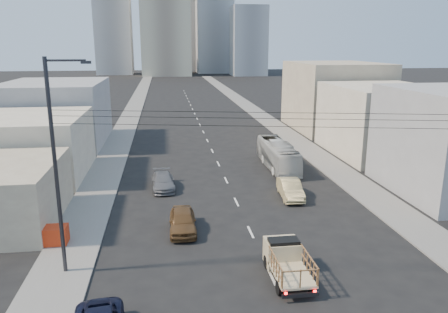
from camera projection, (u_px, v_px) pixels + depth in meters
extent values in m
plane|color=black|center=(281.00, 296.00, 22.49)|extent=(420.00, 420.00, 0.00)
cube|color=slate|center=(134.00, 108.00, 88.09)|extent=(3.50, 180.00, 0.12)
cube|color=slate|center=(248.00, 106.00, 91.20)|extent=(3.50, 180.00, 0.12)
cube|color=silver|center=(271.00, 276.00, 24.41)|extent=(0.15, 2.00, 0.01)
cube|color=silver|center=(251.00, 232.00, 30.17)|extent=(0.15, 2.00, 0.01)
cube|color=silver|center=(236.00, 202.00, 35.92)|extent=(0.15, 2.00, 0.01)
cube|color=silver|center=(226.00, 180.00, 41.68)|extent=(0.15, 2.00, 0.01)
cube|color=silver|center=(218.00, 164.00, 47.44)|extent=(0.15, 2.00, 0.01)
cube|color=silver|center=(212.00, 151.00, 53.20)|extent=(0.15, 2.00, 0.01)
cube|color=silver|center=(207.00, 140.00, 58.95)|extent=(0.15, 2.00, 0.01)
cube|color=silver|center=(203.00, 132.00, 64.71)|extent=(0.15, 2.00, 0.01)
cube|color=silver|center=(200.00, 125.00, 70.47)|extent=(0.15, 2.00, 0.01)
cube|color=silver|center=(197.00, 119.00, 76.22)|extent=(0.15, 2.00, 0.01)
cube|color=silver|center=(195.00, 114.00, 81.98)|extent=(0.15, 2.00, 0.01)
cube|color=silver|center=(193.00, 109.00, 87.74)|extent=(0.15, 2.00, 0.01)
cube|color=silver|center=(191.00, 105.00, 93.49)|extent=(0.15, 2.00, 0.01)
cube|color=silver|center=(189.00, 102.00, 99.25)|extent=(0.15, 2.00, 0.01)
cube|color=silver|center=(187.00, 98.00, 105.01)|extent=(0.15, 2.00, 0.01)
cube|color=silver|center=(186.00, 96.00, 110.77)|extent=(0.15, 2.00, 0.01)
cube|color=silver|center=(185.00, 93.00, 116.52)|extent=(0.15, 2.00, 0.01)
cube|color=silver|center=(184.00, 91.00, 122.28)|extent=(0.15, 2.00, 0.01)
cube|color=#C7B185|center=(292.00, 274.00, 23.26)|extent=(1.90, 3.00, 0.12)
cube|color=#C7B185|center=(282.00, 253.00, 25.11)|extent=(1.90, 1.60, 1.50)
cube|color=black|center=(283.00, 245.00, 24.72)|extent=(1.70, 0.90, 0.70)
cube|color=#2D2D33|center=(300.00, 295.00, 21.84)|extent=(1.90, 0.12, 0.22)
cube|color=#FF0C0C|center=(286.00, 294.00, 21.71)|extent=(0.15, 0.05, 0.12)
cube|color=#FF0C0C|center=(315.00, 291.00, 21.91)|extent=(0.15, 0.05, 0.12)
cylinder|color=black|center=(267.00, 262.00, 25.24)|extent=(0.25, 0.76, 0.76)
cylinder|color=black|center=(295.00, 260.00, 25.46)|extent=(0.25, 0.76, 0.76)
cylinder|color=black|center=(279.00, 288.00, 22.55)|extent=(0.25, 0.76, 0.76)
cylinder|color=black|center=(311.00, 285.00, 22.78)|extent=(0.25, 0.76, 0.76)
imported|color=#B7B8B4|center=(278.00, 155.00, 45.55)|extent=(2.43, 10.12, 2.81)
imported|color=brown|center=(183.00, 221.00, 30.11)|extent=(1.89, 4.54, 1.54)
imported|color=tan|center=(290.00, 189.00, 36.80)|extent=(1.97, 4.76, 1.53)
imported|color=slate|center=(163.00, 181.00, 39.06)|extent=(2.18, 4.84, 1.38)
cylinder|color=#2D2D33|center=(56.00, 171.00, 23.32)|extent=(0.22, 0.22, 12.00)
cylinder|color=#2D2D33|center=(65.00, 60.00, 22.01)|extent=(2.00, 0.12, 0.12)
cube|color=#2D2D33|center=(86.00, 62.00, 22.16)|extent=(0.50, 0.25, 0.15)
cylinder|color=black|center=(279.00, 113.00, 21.62)|extent=(23.01, 5.02, 0.02)
cylinder|color=black|center=(279.00, 119.00, 21.69)|extent=(23.01, 5.02, 0.02)
cylinder|color=black|center=(279.00, 127.00, 21.79)|extent=(23.01, 5.02, 0.02)
cube|color=red|center=(54.00, 241.00, 28.14)|extent=(1.80, 1.20, 0.38)
cube|color=red|center=(53.00, 235.00, 28.04)|extent=(1.80, 1.20, 0.38)
cube|color=red|center=(53.00, 230.00, 27.95)|extent=(1.80, 1.20, 0.38)
cube|color=#C0B19A|center=(382.00, 120.00, 50.94)|extent=(11.00, 14.00, 8.00)
cube|color=tan|center=(334.00, 96.00, 66.11)|extent=(12.00, 16.00, 10.00)
cube|color=#C0B19A|center=(27.00, 146.00, 42.26)|extent=(11.00, 12.00, 6.00)
cube|color=gray|center=(56.00, 113.00, 56.34)|extent=(12.00, 16.00, 8.00)
cube|color=gray|center=(165.00, 1.00, 177.62)|extent=(20.00, 20.00, 60.00)
cube|color=gray|center=(214.00, 28.00, 197.41)|extent=(16.00, 16.00, 40.00)
cube|color=gray|center=(114.00, 34.00, 187.54)|extent=(15.00, 15.00, 34.00)
cube|color=gray|center=(186.00, 24.00, 209.72)|extent=(18.00, 18.00, 44.00)
cube|color=gray|center=(248.00, 41.00, 181.29)|extent=(14.00, 14.00, 28.00)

